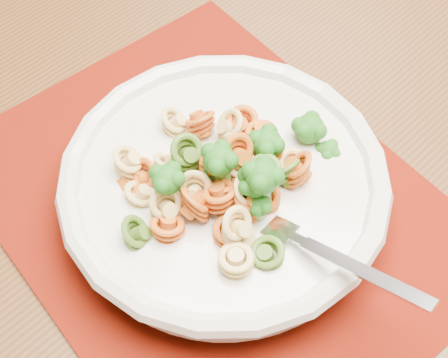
% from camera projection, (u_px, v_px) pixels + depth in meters
% --- Properties ---
extents(dining_table, '(1.51, 1.23, 0.71)m').
position_uv_depth(dining_table, '(274.00, 153.00, 0.72)').
color(dining_table, '#563618').
rests_on(dining_table, ground).
extents(placemat, '(0.54, 0.49, 0.00)m').
position_uv_depth(placemat, '(214.00, 205.00, 0.56)').
color(placemat, '#601204').
rests_on(placemat, dining_table).
extents(pasta_bowl, '(0.28, 0.28, 0.05)m').
position_uv_depth(pasta_bowl, '(224.00, 184.00, 0.54)').
color(pasta_bowl, silver).
rests_on(pasta_bowl, placemat).
extents(pasta_broccoli_heap, '(0.24, 0.24, 0.06)m').
position_uv_depth(pasta_broccoli_heap, '(224.00, 175.00, 0.52)').
color(pasta_broccoli_heap, '#E1C16F').
rests_on(pasta_broccoli_heap, pasta_bowl).
extents(fork, '(0.18, 0.07, 0.08)m').
position_uv_depth(fork, '(280.00, 230.00, 0.50)').
color(fork, silver).
rests_on(fork, pasta_bowl).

